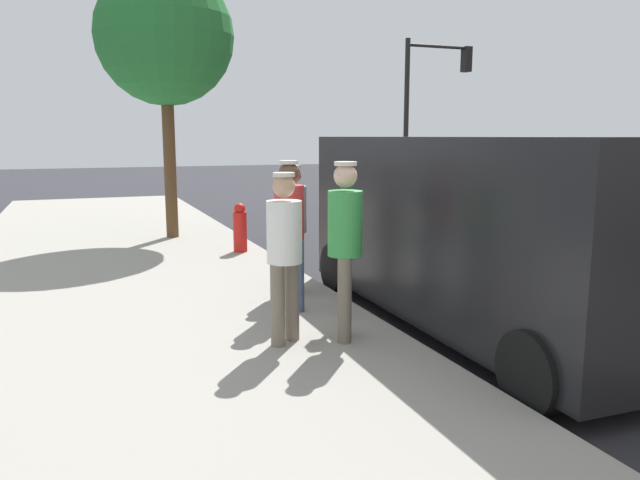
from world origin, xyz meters
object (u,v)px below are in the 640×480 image
Objects in this scene: pedestrian_in_green at (345,239)px; fire_hydrant at (240,228)px; pedestrian_in_white at (284,247)px; pedestrian_in_gray at (293,221)px; traffic_light_corner at (429,94)px; street_tree at (165,37)px; parked_van at (484,227)px; parking_meter_near at (345,227)px; pedestrian_in_red at (289,225)px.

pedestrian_in_green is 2.05× the size of fire_hydrant.
pedestrian_in_green is (-0.59, 0.11, 0.06)m from pedestrian_in_white.
pedestrian_in_green reaches higher than pedestrian_in_gray.
traffic_light_corner is 6.05× the size of fire_hydrant.
traffic_light_corner is 0.99× the size of street_tree.
pedestrian_in_green reaches higher than pedestrian_in_white.
fire_hydrant is at bearing -91.18° from pedestrian_in_gray.
parked_van is 5.08m from fire_hydrant.
pedestrian_in_gray reaches higher than parking_meter_near.
parking_meter_near is 0.86× the size of pedestrian_in_green.
pedestrian_in_white is 0.32× the size of street_tree.
pedestrian_in_red is 0.33× the size of traffic_light_corner.
pedestrian_in_red is 2.02× the size of fire_hydrant.
parking_meter_near is 0.88× the size of pedestrian_in_red.
parking_meter_near is at bearing 55.13° from traffic_light_corner.
traffic_light_corner is at bearing -124.87° from parking_meter_near.
parking_meter_near is 0.91× the size of pedestrian_in_white.
parked_van reaches higher than pedestrian_in_gray.
parking_meter_near is at bearing 97.25° from pedestrian_in_gray.
pedestrian_in_gray is at bearing -112.13° from pedestrian_in_red.
traffic_light_corner is (-8.96, -12.15, 2.41)m from pedestrian_in_white.
traffic_light_corner is at bearing -124.35° from pedestrian_in_green.
pedestrian_in_white is (0.72, 1.84, 0.01)m from pedestrian_in_gray.
street_tree reaches higher than traffic_light_corner.
pedestrian_in_green is 0.34× the size of traffic_light_corner.
pedestrian_in_gray is 5.96m from street_tree.
pedestrian_in_white is 0.94× the size of pedestrian_in_green.
fire_hydrant is (-0.79, -4.89, -0.54)m from pedestrian_in_white.
pedestrian_in_green is at bearing 85.98° from pedestrian_in_gray.
fire_hydrant is (-0.88, 2.07, -3.47)m from street_tree.
pedestrian_in_green is at bearing 95.47° from street_tree.
pedestrian_in_gray is at bearing -46.11° from parked_van.
pedestrian_in_gray is (0.16, -1.28, -0.09)m from parking_meter_near.
pedestrian_in_green is (0.30, 0.67, -0.01)m from parking_meter_near.
pedestrian_in_green is at bearing 55.65° from traffic_light_corner.
pedestrian_in_white is at bearing 68.99° from pedestrian_in_red.
street_tree is at bearing -85.15° from pedestrian_in_red.
pedestrian_in_white is at bearing 2.70° from parked_van.
street_tree reaches higher than pedestrian_in_green.
parked_van is 13.92m from traffic_light_corner.
pedestrian_in_white is at bearing 90.74° from street_tree.
traffic_light_corner reaches higher than pedestrian_in_white.
pedestrian_in_red is 14.20m from traffic_light_corner.
traffic_light_corner reaches higher than pedestrian_in_red.
pedestrian_in_green is at bearing 7.01° from parked_van.
fire_hydrant is (8.18, 7.25, -2.95)m from traffic_light_corner.
pedestrian_in_white reaches higher than fire_hydrant.
pedestrian_in_gray is at bearing -111.48° from pedestrian_in_white.
pedestrian_in_green is at bearing 65.80° from parking_meter_near.
parking_meter_near is at bearing -147.80° from pedestrian_in_white.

